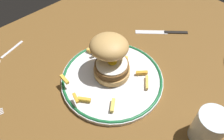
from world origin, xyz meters
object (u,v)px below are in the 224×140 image
object	(u,v)px
burger	(110,55)
dinner_plate	(112,79)
water_glass	(208,128)
knife	(166,32)

from	to	relation	value
burger	dinner_plate	bearing A→B (deg)	-121.89
burger	water_glass	world-z (taller)	burger
water_glass	knife	size ratio (longest dim) A/B	0.64
dinner_plate	burger	xyz separation A→B (cm)	(1.54, 2.47, 6.55)
dinner_plate	knife	xyz separation A→B (cm)	(27.91, 2.81, -0.58)
dinner_plate	water_glass	xyz separation A→B (cm)	(4.60, -26.65, 3.09)
dinner_plate	knife	bearing A→B (deg)	5.74
burger	knife	size ratio (longest dim) A/B	1.03
water_glass	knife	distance (cm)	37.74
knife	burger	bearing A→B (deg)	-179.27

